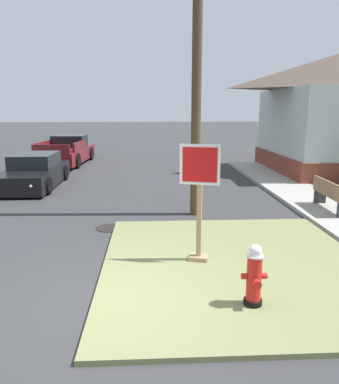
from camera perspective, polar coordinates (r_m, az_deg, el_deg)
The scene contains 10 objects.
ground_plane at distance 6.04m, azimuth -9.76°, elevation -16.59°, with size 160.00×160.00×0.00m, color #333335.
grass_corner_patch at distance 7.34m, azimuth 9.99°, elevation -10.77°, with size 5.00×5.46×0.08m, color olive.
sidewalk_strip at distance 12.47m, azimuth 22.27°, elevation -1.65°, with size 2.20×17.43×0.12m, color #9E9B93.
fire_hydrant at distance 5.75m, azimuth 12.79°, elevation -12.47°, with size 0.38×0.34×0.94m.
stop_sign at distance 7.00m, azimuth 4.57°, elevation -1.95°, with size 0.72×0.37×2.23m.
manhole_cover at distance 9.52m, azimuth -9.03°, elevation -5.42°, with size 0.70×0.70×0.02m, color black.
parked_sedan_black at distance 15.18m, azimuth -19.88°, elevation 2.81°, with size 1.88×4.46×1.25m.
pickup_truck_maroon at distance 21.06m, azimuth -15.38°, elevation 5.87°, with size 2.34×5.35×1.48m.
street_bench at distance 11.44m, azimuth 23.26°, elevation -0.21°, with size 0.47×1.73×0.85m.
utility_pole at distance 10.43m, azimuth 4.28°, elevation 23.84°, with size 1.40×0.26×9.52m.
Camera 1 is at (0.71, -5.24, 2.93)m, focal length 34.94 mm.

